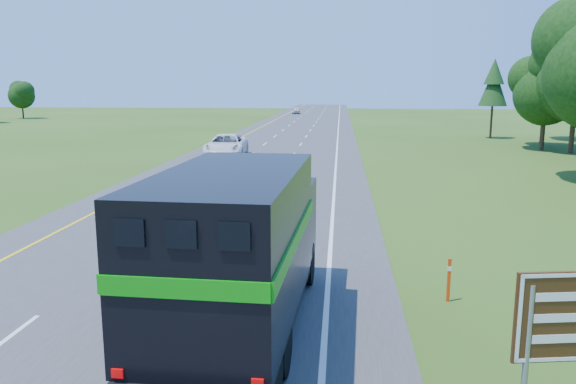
% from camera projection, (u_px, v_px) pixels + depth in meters
% --- Properties ---
extents(road, '(15.00, 260.00, 0.04)m').
position_uv_depth(road, '(276.00, 151.00, 50.82)').
color(road, '#38383A').
rests_on(road, ground).
extents(lane_markings, '(11.15, 260.00, 0.01)m').
position_uv_depth(lane_markings, '(276.00, 151.00, 50.82)').
color(lane_markings, yellow).
rests_on(lane_markings, road).
extents(horse_truck, '(3.19, 9.16, 4.01)m').
position_uv_depth(horse_truck, '(239.00, 247.00, 12.85)').
color(horse_truck, black).
rests_on(horse_truck, road).
extents(white_suv, '(3.50, 6.89, 1.87)m').
position_uv_depth(white_suv, '(226.00, 145.00, 46.36)').
color(white_suv, white).
rests_on(white_suv, road).
extents(far_car, '(1.97, 4.28, 1.42)m').
position_uv_depth(far_car, '(296.00, 110.00, 118.59)').
color(far_car, '#BCBBC3').
rests_on(far_car, road).
extents(delineator, '(0.10, 0.06, 1.22)m').
position_uv_depth(delineator, '(449.00, 279.00, 15.25)').
color(delineator, '#EC390C').
rests_on(delineator, ground).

